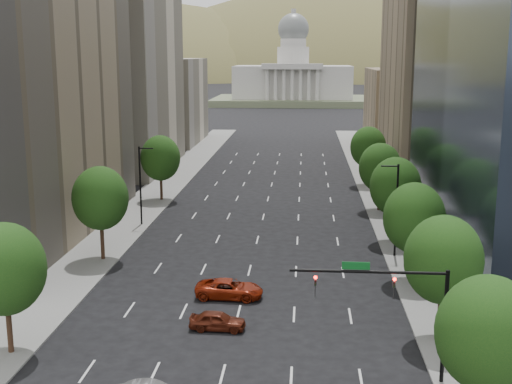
% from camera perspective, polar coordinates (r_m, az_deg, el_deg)
% --- Properties ---
extents(sidewalk_left, '(6.00, 200.00, 0.15)m').
position_cam_1_polar(sidewalk_left, '(72.29, -12.25, -3.72)').
color(sidewalk_left, slate).
rests_on(sidewalk_left, ground).
extents(sidewalk_right, '(6.00, 200.00, 0.15)m').
position_cam_1_polar(sidewalk_right, '(70.22, 12.88, -4.21)').
color(sidewalk_right, slate).
rests_on(sidewalk_right, ground).
extents(midrise_cream_left, '(14.00, 30.00, 35.00)m').
position_cam_1_polar(midrise_cream_left, '(113.71, -11.17, 10.78)').
color(midrise_cream_left, beige).
rests_on(midrise_cream_left, ground).
extents(filler_left, '(14.00, 26.00, 18.00)m').
position_cam_1_polar(filler_left, '(146.16, -7.63, 7.74)').
color(filler_left, beige).
rests_on(filler_left, ground).
extents(parking_tan_right, '(14.00, 30.00, 30.00)m').
position_cam_1_polar(parking_tan_right, '(108.72, 15.13, 9.25)').
color(parking_tan_right, '#8C7759').
rests_on(parking_tan_right, ground).
extents(filler_right, '(14.00, 26.00, 16.00)m').
position_cam_1_polar(filler_right, '(141.63, 12.50, 7.03)').
color(filler_right, '#8C7759').
rests_on(filler_right, ground).
extents(tree_right_0, '(5.20, 5.20, 8.39)m').
position_cam_1_polar(tree_right_0, '(35.78, 19.22, -11.39)').
color(tree_right_0, '#382316').
rests_on(tree_right_0, ground).
extents(tree_right_1, '(5.20, 5.20, 8.75)m').
position_cam_1_polar(tree_right_1, '(45.72, 15.76, -5.61)').
color(tree_right_1, '#382316').
rests_on(tree_right_1, ground).
extents(tree_right_2, '(5.20, 5.20, 8.61)m').
position_cam_1_polar(tree_right_2, '(57.13, 13.40, -2.17)').
color(tree_right_2, '#382316').
rests_on(tree_right_2, ground).
extents(tree_right_3, '(5.20, 5.20, 8.89)m').
position_cam_1_polar(tree_right_3, '(68.66, 11.86, 0.47)').
color(tree_right_3, '#382316').
rests_on(tree_right_3, ground).
extents(tree_right_4, '(5.20, 5.20, 8.46)m').
position_cam_1_polar(tree_right_4, '(82.40, 10.59, 2.08)').
color(tree_right_4, '#382316').
rests_on(tree_right_4, ground).
extents(tree_right_5, '(5.20, 5.20, 8.75)m').
position_cam_1_polar(tree_right_5, '(98.09, 9.59, 3.82)').
color(tree_right_5, '#382316').
rests_on(tree_right_5, ground).
extents(tree_left_0, '(5.20, 5.20, 8.75)m').
position_cam_1_polar(tree_left_0, '(45.06, -20.74, -6.20)').
color(tree_left_0, '#382316').
rests_on(tree_left_0, ground).
extents(tree_left_1, '(5.20, 5.20, 8.97)m').
position_cam_1_polar(tree_left_1, '(63.04, -13.20, -0.53)').
color(tree_left_1, '#382316').
rests_on(tree_left_1, ground).
extents(tree_left_2, '(5.20, 5.20, 8.68)m').
position_cam_1_polar(tree_left_2, '(87.82, -8.19, 2.90)').
color(tree_left_2, '#382316').
rests_on(tree_left_2, ground).
extents(streetlight_rn, '(1.70, 0.20, 9.00)m').
position_cam_1_polar(streetlight_rn, '(63.95, 11.90, -1.32)').
color(streetlight_rn, black).
rests_on(streetlight_rn, ground).
extents(streetlight_ln, '(1.70, 0.20, 9.00)m').
position_cam_1_polar(streetlight_ln, '(75.37, -9.85, 0.73)').
color(streetlight_ln, black).
rests_on(streetlight_ln, ground).
extents(traffic_signal, '(9.12, 0.40, 7.38)m').
position_cam_1_polar(traffic_signal, '(39.70, 12.45, -8.99)').
color(traffic_signal, black).
rests_on(traffic_signal, ground).
extents(capitol, '(60.00, 40.00, 35.20)m').
position_cam_1_polar(capitol, '(256.71, 3.18, 9.43)').
color(capitol, '#596647').
rests_on(capitol, ground).
extents(foothills, '(720.00, 413.00, 263.00)m').
position_cam_1_polar(foothills, '(609.53, 7.03, 6.36)').
color(foothills, olive).
rests_on(foothills, ground).
extents(car_maroon, '(4.02, 1.74, 1.35)m').
position_cam_1_polar(car_maroon, '(47.64, -3.31, -10.95)').
color(car_maroon, '#521B0D').
rests_on(car_maroon, ground).
extents(car_red_far, '(5.47, 2.71, 1.49)m').
position_cam_1_polar(car_red_far, '(53.39, -2.30, -8.29)').
color(car_red_far, maroon).
rests_on(car_red_far, ground).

